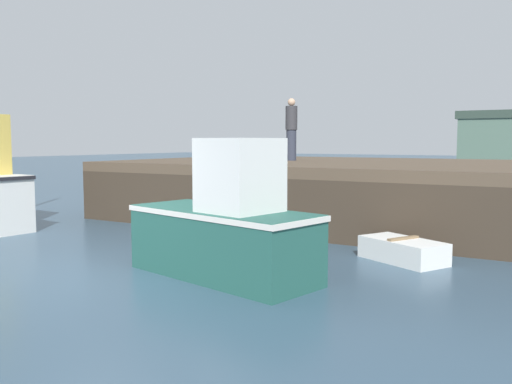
{
  "coord_description": "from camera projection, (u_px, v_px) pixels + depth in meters",
  "views": [
    {
      "loc": [
        6.48,
        -5.96,
        2.09
      ],
      "look_at": [
        0.12,
        4.81,
        0.93
      ],
      "focal_mm": 38.18,
      "sensor_mm": 36.0,
      "label": 1
    }
  ],
  "objects": [
    {
      "name": "ground",
      "position": [
        95.0,
        277.0,
        8.59
      ],
      "size": [
        120.0,
        160.0,
        0.1
      ],
      "color": "#334C60"
    },
    {
      "name": "pier",
      "position": [
        386.0,
        173.0,
        13.82
      ],
      "size": [
        14.7,
        7.69,
        1.55
      ],
      "color": "brown",
      "rests_on": "ground"
    },
    {
      "name": "fishing_boat_near_right",
      "position": [
        226.0,
        228.0,
        8.33
      ],
      "size": [
        3.39,
        1.91,
        2.14
      ],
      "color": "#23564C",
      "rests_on": "ground"
    },
    {
      "name": "rowboat",
      "position": [
        403.0,
        250.0,
        9.5
      ],
      "size": [
        1.66,
        1.36,
        0.43
      ],
      "color": "white",
      "rests_on": "ground"
    },
    {
      "name": "dockworker",
      "position": [
        291.0,
        129.0,
        15.59
      ],
      "size": [
        0.34,
        0.34,
        1.77
      ],
      "color": "#2D3342",
      "rests_on": "pier"
    }
  ]
}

